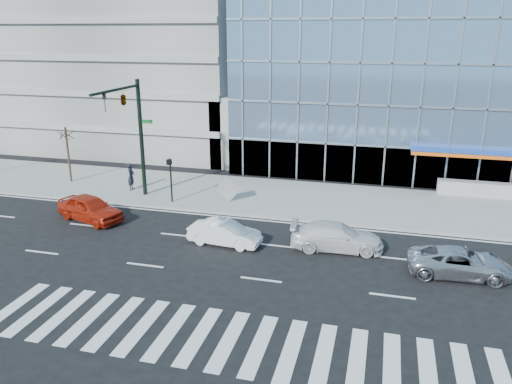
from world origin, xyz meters
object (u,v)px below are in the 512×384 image
tilted_panel (228,188)px  street_tree_near (66,135)px  white_suv (337,237)px  pedestrian (131,176)px  traffic_signal (129,112)px  silver_suv (460,262)px  red_sedan (90,208)px  ped_signal_post (170,174)px  white_sedan (225,233)px

tilted_panel → street_tree_near: bearing=163.1°
white_suv → pedestrian: bearing=62.1°
traffic_signal → tilted_panel: 8.14m
silver_suv → red_sedan: red_sedan is taller
street_tree_near → red_sedan: size_ratio=0.92×
red_sedan → street_tree_near: bearing=60.2°
ped_signal_post → red_sedan: 5.61m
white_suv → red_sedan: red_sedan is taller
white_suv → white_sedan: white_suv is taller
red_sedan → silver_suv: bearing=-76.8°
street_tree_near → traffic_signal: bearing=-22.7°
silver_suv → white_suv: bearing=72.0°
white_suv → pedestrian: 16.75m
street_tree_near → tilted_panel: (13.17, -1.46, -2.72)m
pedestrian → silver_suv: bearing=-119.9°
ped_signal_post → street_tree_near: (-9.50, 2.56, 1.64)m
traffic_signal → silver_suv: (20.06, -5.71, -5.49)m
tilted_panel → ped_signal_post: bearing=-173.9°
white_sedan → white_suv: bearing=-76.8°
traffic_signal → pedestrian: 5.67m
street_tree_near → white_suv: bearing=-18.6°
ped_signal_post → pedestrian: 4.45m
street_tree_near → silver_suv: bearing=-17.7°
traffic_signal → street_tree_near: 7.96m
traffic_signal → white_sedan: 11.00m
traffic_signal → tilted_panel: (6.17, 1.47, -5.10)m
white_suv → red_sedan: bearing=82.7°
traffic_signal → white_sedan: size_ratio=2.00×
white_sedan → silver_suv: bearing=-88.4°
white_suv → white_sedan: size_ratio=1.23×
street_tree_near → white_sedan: 17.33m
pedestrian → tilted_panel: size_ratio=1.52×
silver_suv → white_sedan: size_ratio=1.21×
white_suv → red_sedan: size_ratio=1.07×
white_suv → street_tree_near: bearing=65.8°
pedestrian → tilted_panel: (7.61, -0.72, -0.08)m
ped_signal_post → traffic_signal: bearing=-171.5°
traffic_signal → white_suv: bearing=-16.5°
street_tree_near → silver_suv: (27.06, -8.64, -3.10)m
silver_suv → white_sedan: silver_suv is taller
traffic_signal → ped_signal_post: 4.75m
traffic_signal → red_sedan: 6.63m
traffic_signal → red_sedan: size_ratio=1.74×
white_sedan → tilted_panel: size_ratio=3.08×
tilted_panel → white_suv: bearing=-46.1°
silver_suv → pedestrian: pedestrian is taller
white_sedan → red_sedan: bearing=86.2°
pedestrian → ped_signal_post: bearing=-124.5°
white_suv → ped_signal_post: bearing=62.9°
silver_suv → ped_signal_post: bearing=67.3°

